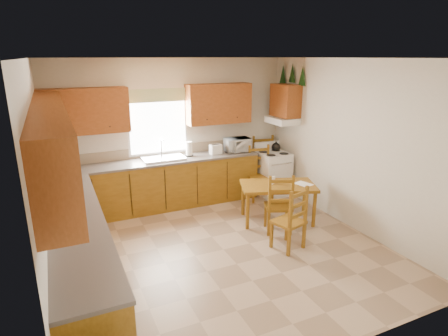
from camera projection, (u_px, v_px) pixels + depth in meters
name	position (u px, v px, depth m)	size (l,w,h in m)	color
floor	(223.00, 249.00, 5.49)	(4.50, 4.50, 0.00)	tan
ceiling	(223.00, 58.00, 4.71)	(4.50, 4.50, 0.00)	olive
wall_left	(41.00, 184.00, 4.20)	(4.50, 4.50, 0.00)	beige
wall_right	(350.00, 145.00, 6.01)	(4.50, 4.50, 0.00)	beige
wall_back	(174.00, 132.00, 7.06)	(4.50, 4.50, 0.00)	beige
wall_front	(335.00, 226.00, 3.14)	(4.50, 4.50, 0.00)	beige
lower_cab_back	(161.00, 185.00, 6.91)	(3.75, 0.60, 0.88)	brown
lower_cab_left	(80.00, 256.00, 4.45)	(0.60, 3.60, 0.88)	brown
counter_back	(160.00, 161.00, 6.78)	(3.75, 0.63, 0.04)	#5B5450
counter_left	(75.00, 221.00, 4.32)	(0.63, 3.60, 0.04)	#5B5450
backsplash	(155.00, 152.00, 7.00)	(3.75, 0.01, 0.18)	#84745B
upper_cab_back_left	(85.00, 111.00, 6.15)	(1.41, 0.33, 0.75)	brown
upper_cab_back_right	(219.00, 104.00, 7.12)	(1.25, 0.33, 0.75)	brown
upper_cab_left	(52.00, 141.00, 3.99)	(0.33, 3.60, 0.75)	brown
upper_cab_stove	(285.00, 101.00, 7.21)	(0.33, 0.62, 0.62)	brown
range_hood	(282.00, 120.00, 7.30)	(0.44, 0.62, 0.12)	silver
window_frame	(158.00, 123.00, 6.85)	(1.13, 0.02, 1.18)	silver
window_pane	(158.00, 123.00, 6.85)	(1.05, 0.01, 1.10)	white
window_valance	(157.00, 95.00, 6.68)	(1.19, 0.01, 0.24)	#487135
sink_basin	(164.00, 158.00, 6.79)	(0.75, 0.45, 0.04)	silver
pine_decal_a	(302.00, 76.00, 6.85)	(0.22, 0.22, 0.36)	#133612
pine_decal_b	(292.00, 73.00, 7.12)	(0.22, 0.22, 0.36)	#133612
pine_decal_c	(283.00, 74.00, 7.41)	(0.22, 0.22, 0.36)	#133612
stove	(273.00, 174.00, 7.59)	(0.57, 0.59, 0.85)	silver
coffeemaker	(69.00, 160.00, 6.14)	(0.21, 0.25, 0.35)	silver
paper_towel	(189.00, 149.00, 7.00)	(0.12, 0.12, 0.27)	white
toaster	(216.00, 149.00, 7.18)	(0.22, 0.14, 0.18)	silver
microwave	(237.00, 145.00, 7.34)	(0.44, 0.32, 0.27)	silver
dining_table	(277.00, 203.00, 6.37)	(1.22, 0.70, 0.66)	brown
chair_near_left	(279.00, 203.00, 5.95)	(0.41, 0.39, 0.98)	brown
chair_near_right	(289.00, 218.00, 5.41)	(0.40, 0.39, 0.96)	brown
chair_far_left	(261.00, 174.00, 7.27)	(0.44, 0.42, 1.05)	brown
chair_far_right	(265.00, 164.00, 7.81)	(0.47, 0.45, 1.12)	brown
table_paper	(304.00, 184.00, 6.30)	(0.21, 0.28, 0.00)	white
table_card	(273.00, 180.00, 6.29)	(0.10, 0.02, 0.13)	white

